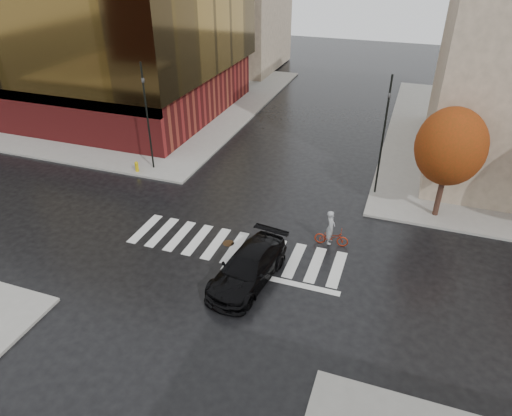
% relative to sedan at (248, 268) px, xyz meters
% --- Properties ---
extents(ground, '(120.00, 120.00, 0.00)m').
position_rel_sedan_xyz_m(ground, '(-1.61, 1.80, -0.78)').
color(ground, black).
rests_on(ground, ground).
extents(sidewalk_nw, '(30.00, 30.00, 0.15)m').
position_rel_sedan_xyz_m(sidewalk_nw, '(-22.61, 22.80, -0.71)').
color(sidewalk_nw, gray).
rests_on(sidewalk_nw, ground).
extents(crosswalk, '(12.00, 3.00, 0.01)m').
position_rel_sedan_xyz_m(crosswalk, '(-1.61, 2.30, -0.78)').
color(crosswalk, silver).
rests_on(crosswalk, ground).
extents(office_glass, '(27.00, 19.00, 16.00)m').
position_rel_sedan_xyz_m(office_glass, '(-23.61, 19.79, 7.49)').
color(office_glass, maroon).
rests_on(office_glass, sidewalk_nw).
extents(tree_ne_a, '(3.80, 3.80, 6.50)m').
position_rel_sedan_xyz_m(tree_ne_a, '(8.39, 9.20, 3.67)').
color(tree_ne_a, black).
rests_on(tree_ne_a, sidewalk_ne).
extents(sedan, '(2.92, 5.66, 1.57)m').
position_rel_sedan_xyz_m(sedan, '(0.00, 0.00, 0.00)').
color(sedan, black).
rests_on(sedan, ground).
extents(cyclist, '(1.85, 0.76, 2.06)m').
position_rel_sedan_xyz_m(cyclist, '(3.13, 4.30, -0.08)').
color(cyclist, '#98240D').
rests_on(cyclist, ground).
extents(traffic_light_nw, '(0.20, 0.17, 7.36)m').
position_rel_sedan_xyz_m(traffic_light_nw, '(-10.61, 9.24, 3.56)').
color(traffic_light_nw, black).
rests_on(traffic_light_nw, sidewalk_nw).
extents(traffic_light_ne, '(0.18, 0.21, 7.52)m').
position_rel_sedan_xyz_m(traffic_light_ne, '(4.69, 10.80, 3.67)').
color(traffic_light_ne, black).
rests_on(traffic_light_ne, sidewalk_ne).
extents(fire_hydrant, '(0.26, 0.26, 0.74)m').
position_rel_sedan_xyz_m(fire_hydrant, '(-11.36, 8.30, -0.23)').
color(fire_hydrant, '#C2A20B').
rests_on(fire_hydrant, sidewalk_nw).
extents(manhole, '(0.66, 0.66, 0.01)m').
position_rel_sedan_xyz_m(manhole, '(-2.08, 2.55, -0.78)').
color(manhole, '#3E2916').
rests_on(manhole, ground).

